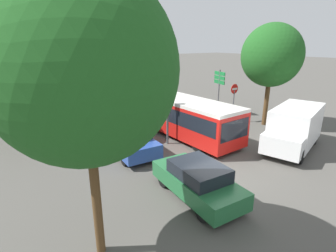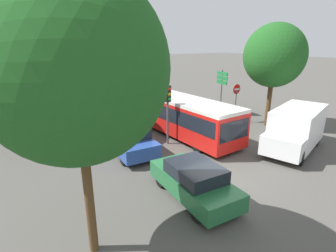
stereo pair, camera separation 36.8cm
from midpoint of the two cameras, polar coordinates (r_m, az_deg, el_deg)
ground_plane at (r=11.88m, az=12.13°, el=-11.18°), size 200.00×200.00×0.00m
articulated_bus at (r=19.36m, az=-3.10°, el=4.94°), size 2.93×15.99×2.36m
city_bus_rear at (r=41.97m, az=-25.91°, el=10.25°), size 3.08×11.31×2.41m
queued_car_green at (r=10.13m, az=6.71°, el=-11.73°), size 1.96×4.11×1.39m
queued_car_blue at (r=14.12m, az=-7.96°, el=-2.73°), size 2.12×4.43×1.50m
queued_car_white at (r=18.90m, az=-15.24°, el=2.05°), size 2.05×4.30×1.46m
queued_car_black at (r=23.57m, az=-18.40°, el=4.83°), size 2.05×4.30×1.46m
queued_car_navy at (r=28.56m, az=-21.83°, el=6.53°), size 1.92×4.03×1.36m
white_van at (r=15.86m, az=26.69°, el=-0.36°), size 5.35×3.29×2.31m
traffic_light at (r=14.63m, az=0.69°, el=5.29°), size 0.35×0.38×3.40m
no_entry_sign at (r=19.59m, az=15.12°, el=6.04°), size 0.70×0.08×2.82m
direction_sign_post at (r=21.54m, az=12.12°, el=9.16°), size 0.35×1.38×3.60m
tree_left_near at (r=6.45m, az=-18.61°, el=10.69°), size 4.36×4.36×7.37m
tree_left_mid at (r=16.98m, az=-27.82°, el=12.22°), size 5.10×5.10×7.82m
tree_left_far at (r=25.72m, az=-30.65°, el=15.21°), size 5.17×5.17×8.75m
tree_left_distant at (r=33.37m, az=-31.90°, el=12.38°), size 3.74×3.74×6.09m
tree_right_near at (r=19.25m, az=22.51°, el=13.65°), size 4.01×4.01×6.91m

